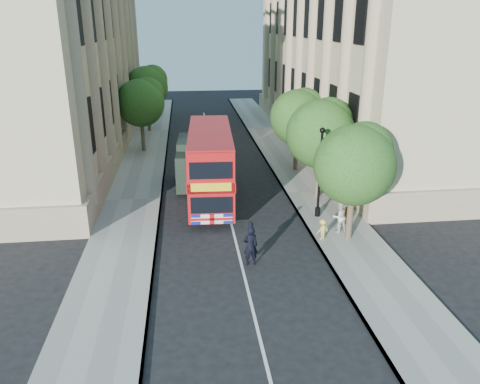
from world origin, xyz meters
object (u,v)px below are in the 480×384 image
object	(u,v)px
woman_pedestrian	(339,217)
police_constable	(250,246)
lamp_post	(320,176)
box_van	(195,164)
double_decker_bus	(210,163)

from	to	relation	value
woman_pedestrian	police_constable	bearing A→B (deg)	11.10
woman_pedestrian	lamp_post	bearing A→B (deg)	-94.22
lamp_post	box_van	world-z (taller)	lamp_post
box_van	police_constable	world-z (taller)	box_van
lamp_post	police_constable	world-z (taller)	lamp_post
box_van	lamp_post	bearing A→B (deg)	-40.56
box_van	woman_pedestrian	xyz separation A→B (m)	(7.33, -8.74, -0.56)
box_van	police_constable	xyz separation A→B (m)	(2.22, -11.52, -0.59)
double_decker_bus	police_constable	xyz separation A→B (m)	(1.30, -8.53, -1.48)
lamp_post	woman_pedestrian	xyz separation A→B (m)	(0.52, -2.22, -1.53)
police_constable	woman_pedestrian	xyz separation A→B (m)	(5.11, 2.78, 0.03)
lamp_post	box_van	distance (m)	9.47
police_constable	woman_pedestrian	size ratio (longest dim) A/B	1.10
double_decker_bus	police_constable	bearing A→B (deg)	-78.45
lamp_post	box_van	size ratio (longest dim) A/B	0.92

